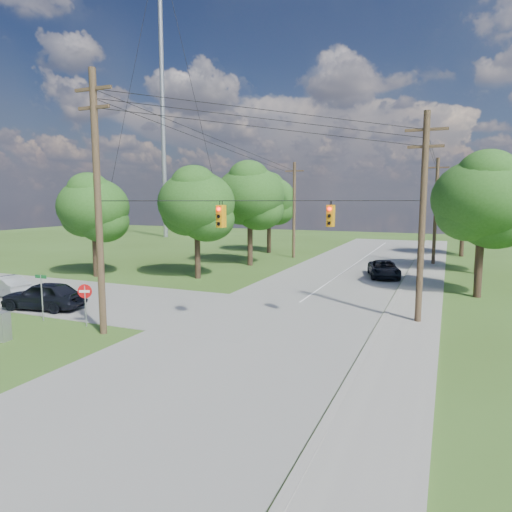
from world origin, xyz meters
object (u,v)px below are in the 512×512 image
at_px(pole_ne, 422,216).
at_px(do_not_enter_sign, 85,295).
at_px(car_cross_silver, 3,286).
at_px(control_cabinet, 0,326).
at_px(car_main_north, 384,269).
at_px(pole_north_w, 294,209).
at_px(pole_north_e, 436,211).
at_px(pole_sw, 98,200).
at_px(car_cross_dark, 44,295).

height_order(pole_ne, do_not_enter_sign, pole_ne).
xyz_separation_m(car_cross_silver, control_cabinet, (8.19, -6.61, -0.04)).
bearing_deg(car_main_north, pole_north_w, 125.56).
relative_size(pole_north_e, car_cross_silver, 2.49).
xyz_separation_m(pole_sw, car_cross_silver, (-11.63, 3.94, -5.53)).
bearing_deg(pole_sw, pole_north_w, 90.77).
xyz_separation_m(car_main_north, control_cabinet, (-13.54, -23.39, -0.04)).
bearing_deg(do_not_enter_sign, pole_north_e, 39.20).
height_order(pole_north_w, control_cabinet, pole_north_w).
height_order(pole_north_e, do_not_enter_sign, pole_north_e).
height_order(pole_ne, pole_north_e, pole_ne).
distance_m(car_cross_silver, do_not_enter_sign, 10.61).
xyz_separation_m(pole_ne, control_cabinet, (-16.94, -10.27, -4.81)).
bearing_deg(control_cabinet, car_main_north, 49.47).
bearing_deg(do_not_enter_sign, pole_ne, 1.58).
bearing_deg(pole_sw, car_main_north, 64.02).
relative_size(pole_north_w, car_main_north, 2.09).
bearing_deg(car_cross_dark, pole_north_e, 134.35).
relative_size(pole_ne, pole_north_w, 1.05).
bearing_deg(pole_ne, car_main_north, 104.52).
xyz_separation_m(car_cross_dark, car_main_north, (16.39, 18.42, -0.14)).
bearing_deg(pole_north_w, pole_sw, -89.23).
bearing_deg(pole_north_e, car_main_north, -110.96).
distance_m(pole_north_w, control_cabinet, 32.72).
distance_m(pole_sw, control_cabinet, 7.07).
height_order(pole_sw, car_main_north, pole_sw).
bearing_deg(control_cabinet, pole_ne, 20.75).
xyz_separation_m(pole_north_e, car_cross_silver, (-25.13, -25.66, -4.44)).
height_order(pole_ne, car_main_north, pole_ne).
relative_size(pole_ne, do_not_enter_sign, 4.93).
height_order(pole_ne, car_cross_dark, pole_ne).
distance_m(pole_ne, car_cross_dark, 21.00).
bearing_deg(pole_north_w, pole_ne, -57.71).
height_order(pole_sw, control_cabinet, pole_sw).
distance_m(car_main_north, do_not_enter_sign, 23.30).
bearing_deg(pole_north_e, car_cross_silver, -134.41).
height_order(control_cabinet, do_not_enter_sign, do_not_enter_sign).
bearing_deg(car_cross_dark, car_main_north, 128.64).
bearing_deg(pole_ne, car_cross_silver, -171.72).
distance_m(car_cross_dark, car_main_north, 24.66).
bearing_deg(car_cross_silver, pole_ne, 106.03).
bearing_deg(car_cross_silver, control_cabinet, 58.86).
distance_m(pole_sw, car_cross_dark, 8.60).
xyz_separation_m(car_cross_dark, do_not_enter_sign, (4.68, -1.70, 0.74)).
bearing_deg(pole_ne, do_not_enter_sign, -155.13).
bearing_deg(pole_sw, control_cabinet, -142.17).
bearing_deg(control_cabinet, pole_north_e, 51.83).
bearing_deg(car_cross_dark, do_not_enter_sign, 60.32).
height_order(car_main_north, do_not_enter_sign, do_not_enter_sign).
height_order(pole_sw, pole_ne, pole_sw).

